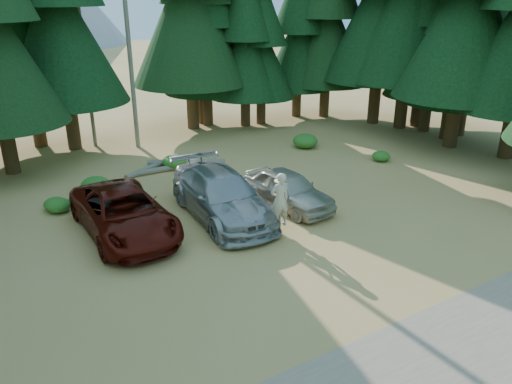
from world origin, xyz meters
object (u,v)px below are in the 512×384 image
log_left (154,166)px  log_right (177,167)px  red_pickup (124,213)px  silver_minivan_right (288,189)px  frisbee_player (280,200)px  log_mid (186,162)px  silver_minivan_center (222,195)px

log_left → log_right: 1.14m
red_pickup → silver_minivan_right: size_ratio=1.35×
log_left → frisbee_player: bearing=-110.7°
silver_minivan_right → log_right: size_ratio=1.02×
frisbee_player → silver_minivan_right: bearing=-125.7°
log_mid → log_right: 0.74m
log_mid → log_right: size_ratio=0.91×
silver_minivan_center → log_right: (0.64, 6.10, -0.75)m
log_right → log_left: bearing=144.9°
red_pickup → log_mid: size_ratio=1.51×
red_pickup → silver_minivan_center: silver_minivan_center is taller
log_right → frisbee_player: bearing=-86.4°
red_pickup → frisbee_player: (4.68, -3.02, 0.58)m
silver_minivan_center → frisbee_player: (0.98, -2.52, 0.50)m
frisbee_player → log_right: size_ratio=0.47×
silver_minivan_center → frisbee_player: 2.75m
frisbee_player → log_right: bearing=-82.2°
red_pickup → frisbee_player: 5.60m
log_right → silver_minivan_right: bearing=-70.7°
red_pickup → frisbee_player: bearing=-33.4°
silver_minivan_center → log_mid: bearing=82.1°
silver_minivan_center → frisbee_player: bearing=-65.0°
frisbee_player → silver_minivan_center: bearing=-63.2°
log_left → log_right: size_ratio=0.91×
silver_minivan_right → log_right: silver_minivan_right is taller
frisbee_player → log_mid: 9.03m
log_left → silver_minivan_center: bearing=-116.1°
silver_minivan_right → log_right: 6.94m
log_mid → log_right: bearing=-125.1°
frisbee_player → log_left: bearing=-76.8°
red_pickup → log_left: size_ratio=1.51×
silver_minivan_right → frisbee_player: frisbee_player is taller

